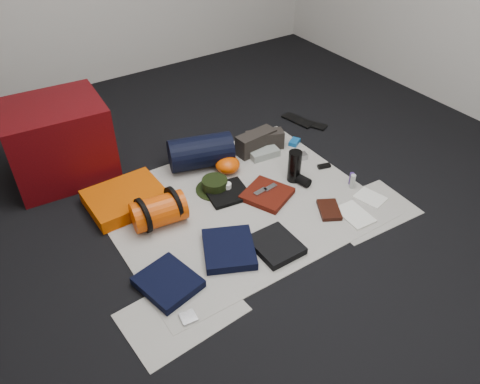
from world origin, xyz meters
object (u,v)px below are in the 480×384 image
sleeping_pad (126,198)px  compact_camera (300,156)px  stuff_sack (159,211)px  red_cabinet (58,141)px  paperback_book (329,210)px  water_bottle (294,166)px  navy_duffel (201,152)px

sleeping_pad → compact_camera: bearing=-9.7°
stuff_sack → compact_camera: stuff_sack is taller
red_cabinet → compact_camera: (1.47, -0.76, -0.24)m
red_cabinet → stuff_sack: red_cabinet is taller
stuff_sack → paperback_book: stuff_sack is taller
water_bottle → compact_camera: (0.20, 0.17, -0.09)m
water_bottle → compact_camera: bearing=41.4°
navy_duffel → water_bottle: bearing=-31.6°
water_bottle → stuff_sack: bearing=173.9°
stuff_sack → navy_duffel: size_ratio=0.72×
stuff_sack → sleeping_pad: bearing=109.1°
compact_camera → stuff_sack: bearing=-161.6°
sleeping_pad → navy_duffel: size_ratio=1.07×
sleeping_pad → paperback_book: 1.29m
water_bottle → compact_camera: water_bottle is taller
sleeping_pad → navy_duffel: (0.61, 0.11, 0.07)m
red_cabinet → sleeping_pad: size_ratio=1.36×
compact_camera → paperback_book: size_ratio=0.55×
red_cabinet → paperback_book: (1.24, -1.32, -0.25)m
red_cabinet → stuff_sack: (0.32, -0.83, -0.17)m
red_cabinet → sleeping_pad: (0.22, -0.55, -0.22)m
red_cabinet → compact_camera: bearing=-23.4°
navy_duffel → paperback_book: size_ratio=2.31×
red_cabinet → navy_duffel: size_ratio=1.45×
red_cabinet → water_bottle: red_cabinet is taller
sleeping_pad → paperback_book: size_ratio=2.47×
stuff_sack → navy_duffel: bearing=37.3°
sleeping_pad → stuff_sack: bearing=-70.9°
stuff_sack → paperback_book: size_ratio=1.68×
water_bottle → sleeping_pad: bearing=159.7°
compact_camera → sleeping_pad: bearing=-174.9°
water_bottle → paperback_book: bearing=-93.4°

